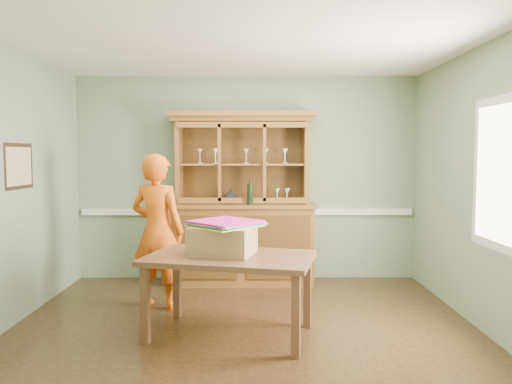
{
  "coord_description": "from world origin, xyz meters",
  "views": [
    {
      "loc": [
        0.1,
        -4.65,
        1.67
      ],
      "look_at": [
        0.12,
        0.4,
        1.29
      ],
      "focal_mm": 35.0,
      "sensor_mm": 36.0,
      "label": 1
    }
  ],
  "objects_px": {
    "china_hutch": "(242,223)",
    "cardboard_box": "(222,240)",
    "person": "(157,231)",
    "dining_table": "(230,265)"
  },
  "relations": [
    {
      "from": "china_hutch",
      "to": "cardboard_box",
      "type": "bearing_deg",
      "value": -94.24
    },
    {
      "from": "cardboard_box",
      "to": "person",
      "type": "bearing_deg",
      "value": 133.02
    },
    {
      "from": "china_hutch",
      "to": "person",
      "type": "relative_size",
      "value": 1.32
    },
    {
      "from": "dining_table",
      "to": "cardboard_box",
      "type": "height_order",
      "value": "cardboard_box"
    },
    {
      "from": "dining_table",
      "to": "cardboard_box",
      "type": "xyz_separation_m",
      "value": [
        -0.07,
        0.05,
        0.22
      ]
    },
    {
      "from": "dining_table",
      "to": "person",
      "type": "distance_m",
      "value": 1.21
    },
    {
      "from": "china_hutch",
      "to": "dining_table",
      "type": "xyz_separation_m",
      "value": [
        -0.07,
        -1.91,
        -0.12
      ]
    },
    {
      "from": "dining_table",
      "to": "cardboard_box",
      "type": "bearing_deg",
      "value": 156.73
    },
    {
      "from": "cardboard_box",
      "to": "person",
      "type": "relative_size",
      "value": 0.33
    },
    {
      "from": "china_hutch",
      "to": "person",
      "type": "height_order",
      "value": "china_hutch"
    }
  ]
}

